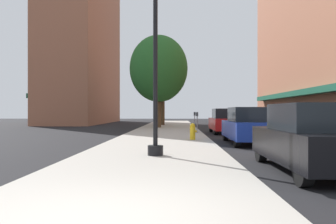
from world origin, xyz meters
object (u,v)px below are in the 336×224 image
car_blue (248,126)px  parking_meter_far (197,120)px  car_red (225,121)px  car_black (311,139)px  tree_mid (159,69)px  tree_near (163,80)px  lamppost (155,55)px  parking_meter_near (195,119)px  fire_hydrant (193,131)px

car_blue → parking_meter_far: bearing=109.6°
parking_meter_far → car_red: 2.31m
car_black → car_red: 14.09m
parking_meter_far → car_black: size_ratio=0.30×
parking_meter_far → tree_mid: bearing=112.3°
car_blue → car_red: bearing=91.2°
tree_near → car_red: 12.34m
tree_near → car_red: size_ratio=1.55×
tree_mid → car_red: bearing=-49.9°
car_black → tree_near: bearing=99.3°
lamppost → parking_meter_near: bearing=81.9°
lamppost → car_red: 12.85m
parking_meter_near → car_blue: bearing=-77.5°
lamppost → car_black: bearing=-28.2°
parking_meter_near → car_black: 15.88m
fire_hydrant → car_black: car_black is taller
parking_meter_far → car_blue: size_ratio=0.30×
tree_near → car_blue: 18.87m
tree_near → lamppost: bearing=-88.1°
lamppost → fire_hydrant: lamppost is taller
lamppost → tree_near: bearing=91.9°
car_black → parking_meter_far: bearing=97.3°
lamppost → car_red: lamppost is taller
parking_meter_far → tree_near: bearing=102.8°
tree_near → car_black: bearing=-79.4°
lamppost → tree_near: tree_near is taller
lamppost → car_blue: (3.89, 4.89, -2.39)m
lamppost → car_blue: 6.70m
parking_meter_near → car_blue: (1.95, -8.78, -0.14)m
tree_near → car_black: (4.67, -24.86, -3.80)m
tree_mid → car_black: bearing=-76.4°
tree_mid → car_red: (4.78, -5.69, -4.30)m
car_blue → car_red: size_ratio=1.00×
parking_meter_near → car_red: (1.95, -1.67, -0.14)m
car_black → car_red: (0.00, 14.09, 0.00)m
fire_hydrant → tree_mid: size_ratio=0.10×
fire_hydrant → parking_meter_far: 5.20m
tree_mid → car_black: tree_mid is taller
parking_meter_far → car_blue: (1.95, -5.88, -0.14)m
lamppost → parking_meter_far: lamppost is taller
fire_hydrant → car_black: (2.48, -7.70, 0.29)m
parking_meter_near → tree_near: 10.18m
parking_meter_far → lamppost: bearing=-100.2°
fire_hydrant → parking_meter_near: parking_meter_near is taller
fire_hydrant → parking_meter_far: size_ratio=0.60×
parking_meter_far → car_red: (1.95, 1.23, -0.14)m
tree_mid → parking_meter_far: bearing=-67.7°
parking_meter_far → fire_hydrant: bearing=-95.9°
lamppost → tree_mid: (-0.89, 17.70, 1.90)m
car_blue → lamppost: bearing=-127.3°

